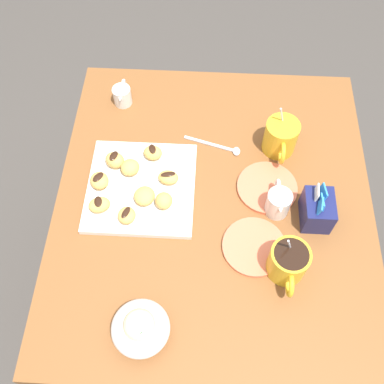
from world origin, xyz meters
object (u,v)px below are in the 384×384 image
object	(u,v)px
pastry_plate_square	(141,187)
beignet_7	(127,215)
beignet_0	(168,177)
beignet_5	(99,181)
chocolate_sauce_pitcher	(122,95)
sugar_caddy	(317,210)
beignet_1	(144,196)
coffee_mug_mustard_right	(288,262)
saucer_coral_left	(254,247)
beignet_2	(130,167)
coffee_mug_mustard_left	(281,137)
dining_table	(212,225)
beignet_6	(99,205)
saucer_coral_right	(267,187)
beignet_3	(153,153)
beignet_8	(164,201)
beignet_4	(115,160)
ice_cream_bowl	(140,327)
cream_pitcher_white	(278,202)

from	to	relation	value
pastry_plate_square	beignet_7	distance (m)	0.10
beignet_0	beignet_5	distance (m)	0.18
pastry_plate_square	chocolate_sauce_pitcher	distance (m)	0.31
sugar_caddy	beignet_5	size ratio (longest dim) A/B	2.06
beignet_1	beignet_5	xyz separation A→B (m)	(-0.04, -0.12, 0.00)
pastry_plate_square	sugar_caddy	world-z (taller)	sugar_caddy
pastry_plate_square	coffee_mug_mustard_right	size ratio (longest dim) A/B	2.01
saucer_coral_left	beignet_0	size ratio (longest dim) A/B	2.92
chocolate_sauce_pitcher	beignet_5	world-z (taller)	chocolate_sauce_pitcher
pastry_plate_square	sugar_caddy	xyz separation A→B (m)	(0.06, 0.44, 0.03)
beignet_2	beignet_5	bearing A→B (deg)	-59.56
coffee_mug_mustard_left	beignet_7	size ratio (longest dim) A/B	3.12
coffee_mug_mustard_right	dining_table	bearing A→B (deg)	-136.24
beignet_0	beignet_6	size ratio (longest dim) A/B	0.98
chocolate_sauce_pitcher	saucer_coral_left	distance (m)	0.58
coffee_mug_mustard_right	saucer_coral_left	distance (m)	0.10
chocolate_sauce_pitcher	saucer_coral_right	distance (m)	0.49
pastry_plate_square	beignet_1	world-z (taller)	beignet_1
dining_table	pastry_plate_square	distance (m)	0.24
dining_table	beignet_3	distance (m)	0.27
chocolate_sauce_pitcher	beignet_6	distance (m)	0.36
saucer_coral_left	beignet_0	bearing A→B (deg)	-127.76
beignet_0	saucer_coral_right	bearing A→B (deg)	89.68
dining_table	saucer_coral_right	bearing A→B (deg)	107.18
beignet_7	beignet_8	xyz separation A→B (m)	(-0.04, 0.09, 0.00)
saucer_coral_left	pastry_plate_square	bearing A→B (deg)	-117.44
sugar_caddy	beignet_1	distance (m)	0.42
saucer_coral_right	beignet_3	bearing A→B (deg)	-103.89
pastry_plate_square	beignet_4	world-z (taller)	beignet_4
dining_table	beignet_8	size ratio (longest dim) A/B	20.04
pastry_plate_square	ice_cream_bowl	bearing A→B (deg)	6.52
beignet_0	beignet_2	world-z (taller)	beignet_2
saucer_coral_left	beignet_8	size ratio (longest dim) A/B	3.40
sugar_caddy	beignet_6	world-z (taller)	sugar_caddy
coffee_mug_mustard_left	beignet_6	size ratio (longest dim) A/B	2.74
coffee_mug_mustard_left	beignet_5	xyz separation A→B (m)	(0.15, -0.46, -0.02)
pastry_plate_square	cream_pitcher_white	world-z (taller)	cream_pitcher_white
beignet_2	cream_pitcher_white	bearing A→B (deg)	77.19
beignet_4	beignet_8	xyz separation A→B (m)	(0.11, 0.14, 0.00)
chocolate_sauce_pitcher	beignet_3	world-z (taller)	chocolate_sauce_pitcher
beignet_4	dining_table	bearing A→B (deg)	71.67
beignet_2	beignet_3	size ratio (longest dim) A/B	1.00
beignet_8	cream_pitcher_white	bearing A→B (deg)	91.85
beignet_2	beignet_8	xyz separation A→B (m)	(0.09, 0.10, 0.00)
beignet_3	beignet_4	distance (m)	0.10
sugar_caddy	chocolate_sauce_pitcher	size ratio (longest dim) A/B	1.15
chocolate_sauce_pitcher	beignet_7	size ratio (longest dim) A/B	1.95
sugar_caddy	beignet_0	xyz separation A→B (m)	(-0.08, -0.37, -0.01)
dining_table	beignet_4	xyz separation A→B (m)	(-0.09, -0.26, 0.18)
saucer_coral_left	beignet_6	world-z (taller)	beignet_6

